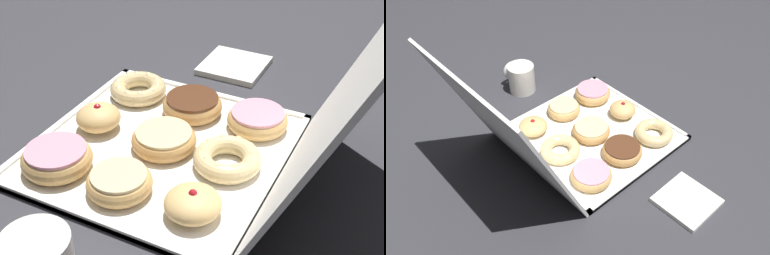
{
  "view_description": "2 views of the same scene",
  "coord_description": "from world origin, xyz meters",
  "views": [
    {
      "loc": [
        0.66,
        0.4,
        0.58
      ],
      "look_at": [
        -0.06,
        0.03,
        0.03
      ],
      "focal_mm": 49.95,
      "sensor_mm": 36.0,
      "label": 1
    },
    {
      "loc": [
        -0.67,
        0.66,
        0.87
      ],
      "look_at": [
        0.02,
        0.04,
        0.05
      ],
      "focal_mm": 38.55,
      "sensor_mm": 36.0,
      "label": 2
    }
  ],
  "objects": [
    {
      "name": "cruller_donut_0",
      "position": [
        -0.13,
        -0.13,
        0.03
      ],
      "size": [
        0.12,
        0.12,
        0.03
      ],
      "color": "#EACC8C",
      "rests_on": "donut_box"
    },
    {
      "name": "donut_box",
      "position": [
        0.0,
        0.0,
        0.01
      ],
      "size": [
        0.43,
        0.43,
        0.01
      ],
      "color": "white",
      "rests_on": "ground"
    },
    {
      "name": "glazed_ring_donut_4",
      "position": [
        -0.0,
        0.01,
        0.03
      ],
      "size": [
        0.12,
        0.12,
        0.03
      ],
      "color": "tan",
      "rests_on": "donut_box"
    },
    {
      "name": "pink_frosted_donut_6",
      "position": [
        -0.13,
        0.13,
        0.03
      ],
      "size": [
        0.11,
        0.11,
        0.04
      ],
      "color": "tan",
      "rests_on": "donut_box"
    },
    {
      "name": "pink_frosted_donut_2",
      "position": [
        0.13,
        -0.13,
        0.03
      ],
      "size": [
        0.12,
        0.12,
        0.04
      ],
      "color": "tan",
      "rests_on": "donut_box"
    },
    {
      "name": "ground_plane",
      "position": [
        0.0,
        0.0,
        0.0
      ],
      "size": [
        3.0,
        3.0,
        0.0
      ],
      "primitive_type": "plane",
      "color": "#333338"
    },
    {
      "name": "box_lid_open",
      "position": [
        0.0,
        0.3,
        0.2
      ],
      "size": [
        0.43,
        0.18,
        0.4
      ],
      "primitive_type": "cube",
      "rotation": [
        1.16,
        0.0,
        0.0
      ],
      "color": "white",
      "rests_on": "ground"
    },
    {
      "name": "coffee_mug",
      "position": [
        0.34,
        0.02,
        0.05
      ],
      "size": [
        0.11,
        0.09,
        0.1
      ],
      "color": "white",
      "rests_on": "ground"
    },
    {
      "name": "napkin_stack",
      "position": [
        -0.35,
        -0.01,
        0.01
      ],
      "size": [
        0.14,
        0.14,
        0.01
      ],
      "primitive_type": "cube",
      "rotation": [
        0.0,
        0.0,
        0.01
      ],
      "color": "white",
      "rests_on": "ground"
    },
    {
      "name": "chocolate_frosted_donut_3",
      "position": [
        -0.12,
        -0.0,
        0.03
      ],
      "size": [
        0.12,
        0.12,
        0.04
      ],
      "color": "tan",
      "rests_on": "donut_box"
    },
    {
      "name": "jelly_filled_donut_1",
      "position": [
        -0.0,
        -0.13,
        0.03
      ],
      "size": [
        0.08,
        0.08,
        0.05
      ],
      "color": "#E5B770",
      "rests_on": "donut_box"
    },
    {
      "name": "cruller_donut_7",
      "position": [
        -0.0,
        0.13,
        0.03
      ],
      "size": [
        0.12,
        0.12,
        0.03
      ],
      "color": "#EACC8C",
      "rests_on": "donut_box"
    },
    {
      "name": "jelly_filled_donut_8",
      "position": [
        0.13,
        0.13,
        0.03
      ],
      "size": [
        0.09,
        0.09,
        0.05
      ],
      "color": "#E5B770",
      "rests_on": "donut_box"
    },
    {
      "name": "glazed_ring_donut_5",
      "position": [
        0.13,
        0.0,
        0.03
      ],
      "size": [
        0.11,
        0.11,
        0.04
      ],
      "color": "tan",
      "rests_on": "donut_box"
    }
  ]
}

